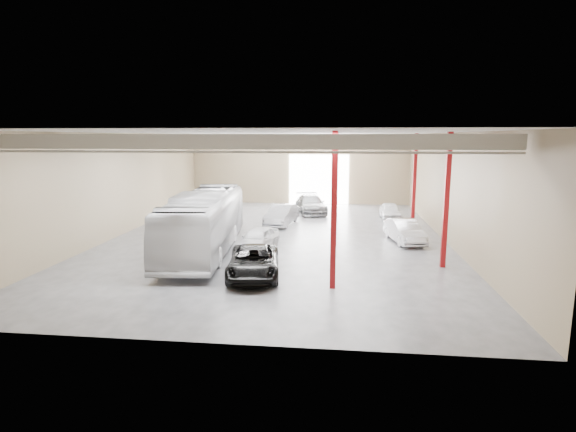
% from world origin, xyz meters
% --- Properties ---
extents(depot_shell, '(22.12, 32.12, 7.06)m').
position_xyz_m(depot_shell, '(0.13, 0.48, 4.98)').
color(depot_shell, '#444449').
rests_on(depot_shell, ground).
extents(coach_bus, '(4.22, 13.09, 3.58)m').
position_xyz_m(coach_bus, '(-3.84, -4.20, 1.79)').
color(coach_bus, silver).
rests_on(coach_bus, ground).
extents(black_sedan, '(3.12, 5.53, 1.46)m').
position_xyz_m(black_sedan, '(-0.06, -8.72, 0.73)').
color(black_sedan, black).
rests_on(black_sedan, ground).
extents(car_row_a, '(2.49, 4.33, 1.38)m').
position_xyz_m(car_row_a, '(-0.78, -3.52, 0.69)').
color(car_row_a, silver).
rests_on(car_row_a, ground).
extents(car_row_b, '(2.36, 4.95, 1.57)m').
position_xyz_m(car_row_b, '(-0.36, 4.50, 0.78)').
color(car_row_b, '#B0B1B5').
rests_on(car_row_b, ground).
extents(car_row_c, '(3.46, 5.94, 1.62)m').
position_xyz_m(car_row_c, '(1.57, 10.19, 0.81)').
color(car_row_c, slate).
rests_on(car_row_c, ground).
extents(car_right_near, '(2.38, 4.68, 1.47)m').
position_xyz_m(car_right_near, '(8.30, -0.45, 0.73)').
color(car_right_near, silver).
rests_on(car_right_near, ground).
extents(car_right_far, '(1.64, 4.01, 1.36)m').
position_xyz_m(car_right_far, '(8.28, 7.71, 0.68)').
color(car_right_far, white).
rests_on(car_right_far, ground).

